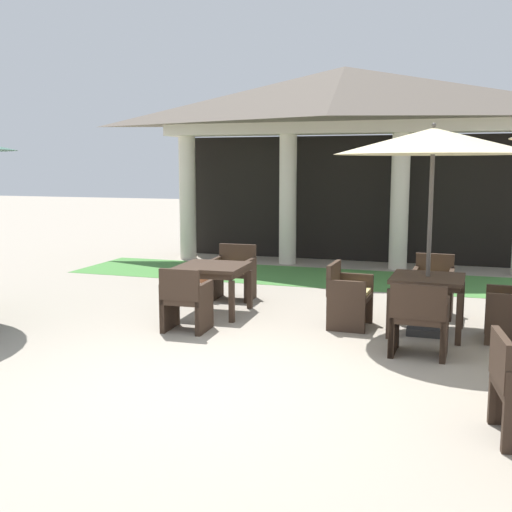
{
  "coord_description": "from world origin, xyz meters",
  "views": [
    {
      "loc": [
        2.33,
        -5.46,
        2.13
      ],
      "look_at": [
        -0.08,
        1.91,
        0.98
      ],
      "focal_mm": 43.65,
      "sensor_mm": 36.0,
      "label": 1
    }
  ],
  "objects_px": {
    "patio_chair_far_back_north": "(433,287)",
    "terracotta_urn": "(206,276)",
    "patio_chair_far_back_south": "(419,320)",
    "patio_chair_far_back_west": "(348,296)",
    "patio_table_far_back": "(427,284)",
    "patio_table_near_foreground": "(212,272)",
    "patio_umbrella_far_back": "(433,143)",
    "patio_chair_near_foreground_south": "(186,301)",
    "patio_chair_near_foreground_north": "(234,273)"
  },
  "relations": [
    {
      "from": "patio_chair_far_back_north",
      "to": "terracotta_urn",
      "type": "relative_size",
      "value": 2.11
    },
    {
      "from": "patio_chair_far_back_south",
      "to": "patio_chair_far_back_west",
      "type": "relative_size",
      "value": 1.0
    },
    {
      "from": "patio_chair_far_back_west",
      "to": "patio_chair_far_back_north",
      "type": "bearing_deg",
      "value": 134.93
    },
    {
      "from": "patio_table_far_back",
      "to": "patio_chair_far_back_west",
      "type": "relative_size",
      "value": 1.08
    },
    {
      "from": "patio_table_near_foreground",
      "to": "terracotta_urn",
      "type": "distance_m",
      "value": 2.14
    },
    {
      "from": "patio_table_near_foreground",
      "to": "patio_table_far_back",
      "type": "distance_m",
      "value": 2.99
    },
    {
      "from": "patio_umbrella_far_back",
      "to": "patio_chair_far_back_west",
      "type": "height_order",
      "value": "patio_umbrella_far_back"
    },
    {
      "from": "patio_chair_near_foreground_south",
      "to": "patio_chair_far_back_north",
      "type": "distance_m",
      "value": 3.5
    },
    {
      "from": "patio_chair_near_foreground_south",
      "to": "patio_table_far_back",
      "type": "bearing_deg",
      "value": 13.64
    },
    {
      "from": "patio_table_near_foreground",
      "to": "patio_chair_far_back_north",
      "type": "height_order",
      "value": "patio_chair_far_back_north"
    },
    {
      "from": "patio_table_near_foreground",
      "to": "patio_table_far_back",
      "type": "bearing_deg",
      "value": -3.27
    },
    {
      "from": "patio_chair_near_foreground_south",
      "to": "patio_chair_far_back_west",
      "type": "xyz_separation_m",
      "value": [
        1.94,
        0.87,
        0.01
      ]
    },
    {
      "from": "patio_chair_near_foreground_north",
      "to": "terracotta_urn",
      "type": "bearing_deg",
      "value": -48.03
    },
    {
      "from": "terracotta_urn",
      "to": "patio_table_near_foreground",
      "type": "bearing_deg",
      "value": -64.65
    },
    {
      "from": "patio_chair_far_back_south",
      "to": "patio_chair_far_back_north",
      "type": "bearing_deg",
      "value": 90.0
    },
    {
      "from": "patio_table_near_foreground",
      "to": "patio_umbrella_far_back",
      "type": "bearing_deg",
      "value": -3.27
    },
    {
      "from": "patio_umbrella_far_back",
      "to": "patio_chair_far_back_west",
      "type": "bearing_deg",
      "value": 178.15
    },
    {
      "from": "patio_chair_near_foreground_north",
      "to": "patio_umbrella_far_back",
      "type": "xyz_separation_m",
      "value": [
        3.02,
        -1.18,
        1.97
      ]
    },
    {
      "from": "patio_umbrella_far_back",
      "to": "patio_chair_near_foreground_north",
      "type": "bearing_deg",
      "value": 158.71
    },
    {
      "from": "patio_table_near_foreground",
      "to": "patio_chair_far_back_south",
      "type": "distance_m",
      "value": 3.19
    },
    {
      "from": "patio_table_far_back",
      "to": "patio_umbrella_far_back",
      "type": "distance_m",
      "value": 1.75
    },
    {
      "from": "patio_table_near_foreground",
      "to": "patio_chair_near_foreground_south",
      "type": "distance_m",
      "value": 1.03
    },
    {
      "from": "patio_chair_near_foreground_south",
      "to": "patio_umbrella_far_back",
      "type": "distance_m",
      "value": 3.65
    },
    {
      "from": "patio_chair_near_foreground_south",
      "to": "patio_umbrella_far_back",
      "type": "bearing_deg",
      "value": 13.64
    },
    {
      "from": "patio_umbrella_far_back",
      "to": "terracotta_urn",
      "type": "bearing_deg",
      "value": 152.03
    },
    {
      "from": "patio_table_near_foreground",
      "to": "patio_chair_near_foreground_south",
      "type": "relative_size",
      "value": 1.15
    },
    {
      "from": "patio_table_near_foreground",
      "to": "patio_chair_far_back_south",
      "type": "height_order",
      "value": "patio_chair_far_back_south"
    },
    {
      "from": "patio_chair_near_foreground_north",
      "to": "patio_umbrella_far_back",
      "type": "bearing_deg",
      "value": 156.51
    },
    {
      "from": "patio_umbrella_far_back",
      "to": "patio_chair_near_foreground_south",
      "type": "bearing_deg",
      "value": -164.17
    },
    {
      "from": "terracotta_urn",
      "to": "patio_chair_near_foreground_north",
      "type": "bearing_deg",
      "value": -45.84
    },
    {
      "from": "patio_table_near_foreground",
      "to": "terracotta_urn",
      "type": "bearing_deg",
      "value": 115.35
    },
    {
      "from": "patio_chair_near_foreground_north",
      "to": "patio_chair_far_back_south",
      "type": "relative_size",
      "value": 1.02
    },
    {
      "from": "patio_table_near_foreground",
      "to": "patio_chair_near_foreground_north",
      "type": "distance_m",
      "value": 1.03
    },
    {
      "from": "patio_chair_far_back_north",
      "to": "patio_chair_far_back_south",
      "type": "height_order",
      "value": "patio_chair_far_back_north"
    },
    {
      "from": "patio_table_far_back",
      "to": "terracotta_urn",
      "type": "xyz_separation_m",
      "value": [
        -3.88,
        2.06,
        -0.47
      ]
    },
    {
      "from": "patio_chair_far_back_north",
      "to": "patio_chair_far_back_west",
      "type": "height_order",
      "value": "patio_chair_far_back_north"
    },
    {
      "from": "patio_chair_far_back_west",
      "to": "terracotta_urn",
      "type": "relative_size",
      "value": 2.07
    },
    {
      "from": "patio_table_near_foreground",
      "to": "terracotta_urn",
      "type": "relative_size",
      "value": 2.37
    },
    {
      "from": "patio_chair_near_foreground_south",
      "to": "patio_chair_far_back_north",
      "type": "relative_size",
      "value": 0.98
    },
    {
      "from": "patio_table_far_back",
      "to": "patio_chair_near_foreground_north",
      "type": "bearing_deg",
      "value": 158.71
    },
    {
      "from": "patio_chair_near_foreground_north",
      "to": "patio_chair_far_back_south",
      "type": "height_order",
      "value": "patio_chair_near_foreground_north"
    },
    {
      "from": "patio_chair_near_foreground_north",
      "to": "patio_chair_far_back_north",
      "type": "bearing_deg",
      "value": 174.56
    },
    {
      "from": "patio_chair_far_back_north",
      "to": "patio_table_far_back",
      "type": "bearing_deg",
      "value": 90.0
    },
    {
      "from": "terracotta_urn",
      "to": "patio_chair_near_foreground_south",
      "type": "bearing_deg",
      "value": -72.12
    },
    {
      "from": "patio_table_far_back",
      "to": "patio_chair_far_back_west",
      "type": "xyz_separation_m",
      "value": [
        -1.01,
        0.03,
        -0.22
      ]
    },
    {
      "from": "patio_chair_far_back_north",
      "to": "patio_chair_near_foreground_north",
      "type": "bearing_deg",
      "value": -1.4
    },
    {
      "from": "patio_table_far_back",
      "to": "patio_chair_far_back_west",
      "type": "distance_m",
      "value": 1.03
    },
    {
      "from": "patio_chair_far_back_north",
      "to": "patio_chair_far_back_south",
      "type": "distance_m",
      "value": 2.01
    },
    {
      "from": "patio_table_near_foreground",
      "to": "patio_chair_far_back_west",
      "type": "distance_m",
      "value": 1.99
    },
    {
      "from": "patio_umbrella_far_back",
      "to": "patio_chair_far_back_south",
      "type": "xyz_separation_m",
      "value": [
        -0.03,
        -1.01,
        -1.97
      ]
    }
  ]
}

